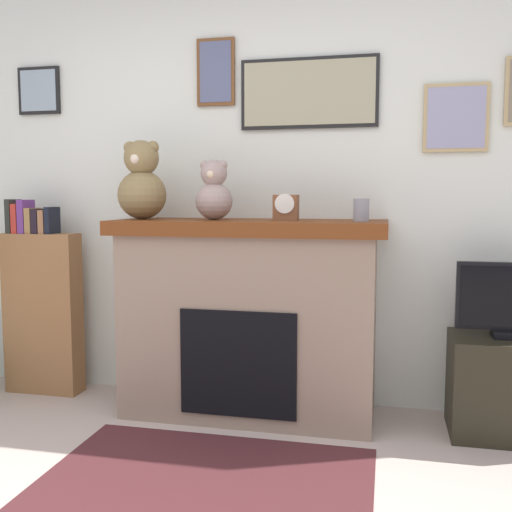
% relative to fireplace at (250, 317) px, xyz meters
% --- Properties ---
extents(back_wall, '(5.20, 0.15, 2.60)m').
position_rel_fireplace_xyz_m(back_wall, '(-0.10, 0.33, 0.74)').
color(back_wall, silver).
rests_on(back_wall, ground_plane).
extents(fireplace, '(1.53, 0.61, 1.12)m').
position_rel_fireplace_xyz_m(fireplace, '(0.00, 0.00, 0.00)').
color(fireplace, gray).
rests_on(fireplace, ground_plane).
extents(bookshelf, '(0.48, 0.16, 1.24)m').
position_rel_fireplace_xyz_m(bookshelf, '(-1.38, 0.08, -0.01)').
color(bookshelf, '#8E5F38').
rests_on(bookshelf, ground_plane).
extents(tv_stand, '(0.61, 0.40, 0.52)m').
position_rel_fireplace_xyz_m(tv_stand, '(1.40, -0.02, -0.30)').
color(tv_stand, black).
rests_on(tv_stand, ground_plane).
extents(area_rug, '(1.46, 1.18, 0.01)m').
position_rel_fireplace_xyz_m(area_rug, '(0.00, -0.95, -0.56)').
color(area_rug, '#482023').
rests_on(area_rug, ground_plane).
extents(candle_jar, '(0.09, 0.09, 0.12)m').
position_rel_fireplace_xyz_m(candle_jar, '(0.62, -0.02, 0.62)').
color(candle_jar, gray).
rests_on(candle_jar, fireplace).
extents(mantel_clock, '(0.13, 0.10, 0.15)m').
position_rel_fireplace_xyz_m(mantel_clock, '(0.21, -0.02, 0.63)').
color(mantel_clock, brown).
rests_on(mantel_clock, fireplace).
extents(teddy_bear_brown, '(0.28, 0.28, 0.46)m').
position_rel_fireplace_xyz_m(teddy_bear_brown, '(-0.64, -0.02, 0.76)').
color(teddy_bear_brown, olive).
rests_on(teddy_bear_brown, fireplace).
extents(teddy_bear_tan, '(0.21, 0.21, 0.34)m').
position_rel_fireplace_xyz_m(teddy_bear_tan, '(-0.20, -0.02, 0.71)').
color(teddy_bear_tan, gray).
rests_on(teddy_bear_tan, fireplace).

